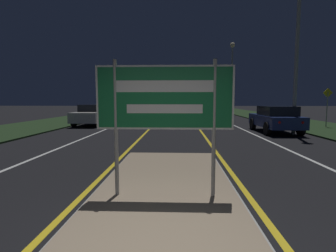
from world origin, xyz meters
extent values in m
cube|color=#999993|center=(0.00, 2.00, 0.03)|extent=(2.72, 7.62, 0.05)
cube|color=gray|center=(0.00, 2.00, 0.05)|extent=(2.60, 7.50, 0.10)
cube|color=#1E3319|center=(-9.50, 20.00, 0.04)|extent=(5.00, 100.00, 0.08)
cube|color=#1E3319|center=(9.50, 20.00, 0.04)|extent=(5.00, 100.00, 0.08)
cube|color=gold|center=(-1.55, 25.00, 0.00)|extent=(0.12, 70.00, 0.01)
cube|color=gold|center=(1.55, 25.00, 0.00)|extent=(0.12, 70.00, 0.01)
cube|color=silver|center=(-4.20, 25.00, 0.00)|extent=(0.12, 70.00, 0.01)
cube|color=silver|center=(4.20, 25.00, 0.00)|extent=(0.12, 70.00, 0.01)
cube|color=silver|center=(-7.20, 25.00, 0.00)|extent=(0.10, 70.00, 0.01)
cube|color=silver|center=(7.20, 25.00, 0.00)|extent=(0.10, 70.00, 0.01)
cylinder|color=#9E9E99|center=(-0.85, 2.00, 1.29)|extent=(0.07, 0.07, 2.38)
cylinder|color=#9E9E99|center=(0.85, 2.00, 1.29)|extent=(0.07, 0.07, 2.38)
cube|color=#19703D|center=(0.00, 2.00, 1.83)|extent=(2.37, 0.04, 1.10)
cube|color=white|center=(0.00, 1.98, 1.83)|extent=(2.37, 0.00, 1.10)
cube|color=#19703D|center=(0.00, 1.97, 1.83)|extent=(2.30, 0.01, 1.03)
cube|color=white|center=(0.00, 1.97, 2.02)|extent=(1.66, 0.01, 0.20)
cube|color=white|center=(0.00, 1.97, 1.64)|extent=(1.30, 0.01, 0.15)
cylinder|color=#9E9E99|center=(6.13, 11.04, 4.27)|extent=(0.18, 0.18, 8.54)
cylinder|color=#9E9E99|center=(6.62, 29.39, 4.05)|extent=(0.18, 0.18, 8.10)
sphere|color=beige|center=(6.62, 29.39, 8.27)|extent=(0.58, 0.58, 0.58)
cube|color=navy|center=(5.60, 12.16, 0.65)|extent=(1.75, 4.20, 0.61)
cube|color=black|center=(5.60, 11.91, 1.21)|extent=(1.54, 2.19, 0.50)
sphere|color=red|center=(5.05, 10.08, 0.73)|extent=(0.14, 0.14, 0.14)
sphere|color=red|center=(6.14, 10.08, 0.73)|extent=(0.14, 0.14, 0.14)
cylinder|color=black|center=(4.76, 13.46, 0.35)|extent=(0.22, 0.69, 0.69)
cylinder|color=black|center=(6.43, 13.46, 0.35)|extent=(0.22, 0.69, 0.69)
cylinder|color=black|center=(4.76, 10.86, 0.35)|extent=(0.22, 0.69, 0.69)
cylinder|color=black|center=(6.43, 10.86, 0.35)|extent=(0.22, 0.69, 0.69)
cube|color=silver|center=(2.48, 22.31, 0.68)|extent=(1.70, 4.16, 0.66)
cube|color=black|center=(2.48, 22.06, 1.23)|extent=(1.50, 2.17, 0.43)
sphere|color=red|center=(1.95, 20.24, 0.76)|extent=(0.14, 0.14, 0.14)
sphere|color=red|center=(3.01, 20.24, 0.76)|extent=(0.14, 0.14, 0.14)
cylinder|color=black|center=(1.67, 23.60, 0.35)|extent=(0.22, 0.70, 0.70)
cylinder|color=black|center=(3.29, 23.60, 0.35)|extent=(0.22, 0.70, 0.70)
cylinder|color=black|center=(1.67, 21.01, 0.35)|extent=(0.22, 0.70, 0.70)
cylinder|color=black|center=(3.29, 21.01, 0.35)|extent=(0.22, 0.70, 0.70)
cube|color=black|center=(5.97, 34.95, 0.65)|extent=(1.79, 4.09, 0.67)
cube|color=black|center=(5.97, 34.71, 1.22)|extent=(1.57, 2.13, 0.48)
sphere|color=red|center=(5.42, 32.93, 0.73)|extent=(0.14, 0.14, 0.14)
sphere|color=red|center=(6.53, 32.93, 0.73)|extent=(0.14, 0.14, 0.14)
cylinder|color=black|center=(5.12, 36.22, 0.31)|extent=(0.22, 0.62, 0.62)
cylinder|color=black|center=(6.83, 36.22, 0.31)|extent=(0.22, 0.62, 0.62)
cylinder|color=black|center=(5.12, 33.69, 0.31)|extent=(0.22, 0.62, 0.62)
cylinder|color=black|center=(6.83, 33.69, 0.31)|extent=(0.22, 0.62, 0.62)
cube|color=maroon|center=(5.67, 43.08, 0.62)|extent=(1.72, 4.21, 0.62)
cube|color=black|center=(5.67, 42.83, 1.20)|extent=(1.51, 2.19, 0.54)
sphere|color=red|center=(5.14, 40.99, 0.70)|extent=(0.14, 0.14, 0.14)
sphere|color=red|center=(6.20, 40.99, 0.70)|extent=(0.14, 0.14, 0.14)
cylinder|color=black|center=(4.85, 44.38, 0.31)|extent=(0.22, 0.62, 0.62)
cylinder|color=black|center=(6.49, 44.38, 0.31)|extent=(0.22, 0.62, 0.62)
cylinder|color=black|center=(4.85, 41.77, 0.31)|extent=(0.22, 0.62, 0.62)
cylinder|color=black|center=(6.49, 41.77, 0.31)|extent=(0.22, 0.62, 0.62)
cube|color=silver|center=(-5.87, 16.08, 0.64)|extent=(1.80, 4.71, 0.68)
cube|color=black|center=(-5.87, 16.36, 1.23)|extent=(1.58, 2.45, 0.49)
sphere|color=white|center=(-6.43, 13.74, 0.73)|extent=(0.14, 0.14, 0.14)
sphere|color=white|center=(-5.31, 13.74, 0.73)|extent=(0.14, 0.14, 0.14)
cylinder|color=black|center=(-6.73, 14.62, 0.30)|extent=(0.22, 0.60, 0.60)
cylinder|color=black|center=(-5.01, 14.62, 0.30)|extent=(0.22, 0.60, 0.60)
cylinder|color=black|center=(-6.73, 17.54, 0.30)|extent=(0.22, 0.60, 0.60)
cylinder|color=black|center=(-5.01, 17.54, 0.30)|extent=(0.22, 0.60, 0.60)
cube|color=#4C514C|center=(-2.58, 24.59, 0.66)|extent=(1.75, 4.55, 0.63)
cube|color=black|center=(-2.58, 24.86, 1.18)|extent=(1.54, 2.36, 0.43)
sphere|color=white|center=(-3.13, 22.33, 0.74)|extent=(0.14, 0.14, 0.14)
sphere|color=white|center=(-2.04, 22.33, 0.74)|extent=(0.14, 0.14, 0.14)
cylinder|color=black|center=(-3.42, 23.18, 0.34)|extent=(0.22, 0.69, 0.69)
cylinder|color=black|center=(-1.75, 23.18, 0.34)|extent=(0.22, 0.69, 0.69)
cylinder|color=black|center=(-3.42, 26.00, 0.34)|extent=(0.22, 0.69, 0.69)
cylinder|color=black|center=(-1.75, 26.00, 0.34)|extent=(0.22, 0.69, 0.69)
cube|color=black|center=(-5.96, 33.85, 0.66)|extent=(1.84, 4.01, 0.69)
cube|color=black|center=(-5.96, 34.09, 1.22)|extent=(1.62, 2.08, 0.43)
sphere|color=white|center=(-6.53, 31.86, 0.75)|extent=(0.14, 0.14, 0.14)
sphere|color=white|center=(-5.39, 31.86, 0.75)|extent=(0.14, 0.14, 0.14)
cylinder|color=black|center=(-6.84, 32.60, 0.32)|extent=(0.22, 0.64, 0.64)
cylinder|color=black|center=(-5.09, 32.60, 0.32)|extent=(0.22, 0.64, 0.64)
cylinder|color=black|center=(-6.84, 35.09, 0.32)|extent=(0.22, 0.64, 0.64)
cylinder|color=black|center=(-5.09, 35.09, 0.32)|extent=(0.22, 0.64, 0.64)
cylinder|color=#9E9E99|center=(9.69, 14.51, 1.19)|extent=(0.06, 0.06, 2.23)
cube|color=yellow|center=(9.69, 14.51, 2.25)|extent=(0.60, 0.02, 0.60)
camera|label=1|loc=(0.23, -2.52, 1.78)|focal=28.00mm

